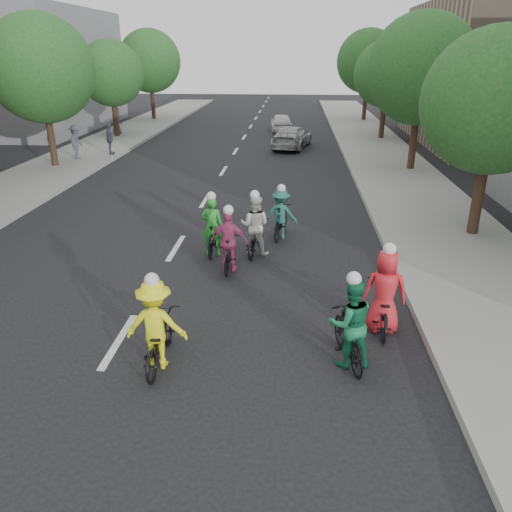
# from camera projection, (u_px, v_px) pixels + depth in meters

# --- Properties ---
(ground) EXTENTS (120.00, 120.00, 0.00)m
(ground) POSITION_uv_depth(u_px,v_px,m) (119.00, 341.00, 9.79)
(ground) COLOR black
(ground) RESTS_ON ground
(sidewalk_left) EXTENTS (4.00, 80.00, 0.15)m
(sidewalk_left) POSITION_uv_depth(u_px,v_px,m) (4.00, 194.00, 19.54)
(sidewalk_left) COLOR gray
(sidewalk_left) RESTS_ON ground
(curb_left) EXTENTS (0.18, 80.00, 0.18)m
(curb_left) POSITION_uv_depth(u_px,v_px,m) (52.00, 195.00, 19.40)
(curb_left) COLOR #999993
(curb_left) RESTS_ON ground
(sidewalk_right) EXTENTS (4.00, 80.00, 0.15)m
(sidewalk_right) POSITION_uv_depth(u_px,v_px,m) (420.00, 203.00, 18.41)
(sidewalk_right) COLOR gray
(sidewalk_right) RESTS_ON ground
(curb_right) EXTENTS (0.18, 80.00, 0.18)m
(curb_right) POSITION_uv_depth(u_px,v_px,m) (366.00, 201.00, 18.54)
(curb_right) COLOR #999993
(curb_right) RESTS_ON ground
(bldg_sw) EXTENTS (10.00, 14.00, 8.00)m
(bldg_sw) POSITION_uv_depth(u_px,v_px,m) (23.00, 70.00, 35.20)
(bldg_sw) COLOR slate
(bldg_sw) RESTS_ON ground
(tree_l_3) EXTENTS (4.80, 4.80, 6.93)m
(tree_l_3) POSITION_uv_depth(u_px,v_px,m) (41.00, 69.00, 22.47)
(tree_l_3) COLOR black
(tree_l_3) RESTS_ON ground
(tree_l_4) EXTENTS (4.00, 4.00, 5.97)m
(tree_l_4) POSITION_uv_depth(u_px,v_px,m) (111.00, 73.00, 30.98)
(tree_l_4) COLOR black
(tree_l_4) RESTS_ON ground
(tree_l_5) EXTENTS (4.80, 4.80, 6.93)m
(tree_l_5) POSITION_uv_depth(u_px,v_px,m) (150.00, 61.00, 39.06)
(tree_l_5) COLOR black
(tree_l_5) RESTS_ON ground
(tree_r_0) EXTENTS (4.00, 4.00, 5.97)m
(tree_r_0) POSITION_uv_depth(u_px,v_px,m) (495.00, 102.00, 13.73)
(tree_r_0) COLOR black
(tree_r_0) RESTS_ON ground
(tree_r_1) EXTENTS (4.80, 4.80, 6.93)m
(tree_r_1) POSITION_uv_depth(u_px,v_px,m) (422.00, 69.00, 21.82)
(tree_r_1) COLOR black
(tree_r_1) RESTS_ON ground
(tree_r_2) EXTENTS (4.00, 4.00, 5.97)m
(tree_r_2) POSITION_uv_depth(u_px,v_px,m) (387.00, 74.00, 30.32)
(tree_r_2) COLOR black
(tree_r_2) RESTS_ON ground
(tree_r_3) EXTENTS (4.80, 4.80, 6.93)m
(tree_r_3) POSITION_uv_depth(u_px,v_px,m) (368.00, 61.00, 38.41)
(tree_r_3) COLOR black
(tree_r_3) RESTS_ON ground
(cyclist_0) EXTENTS (0.90, 1.80, 1.90)m
(cyclist_0) POSITION_uv_depth(u_px,v_px,m) (384.00, 300.00, 9.98)
(cyclist_0) COLOR black
(cyclist_0) RESTS_ON ground
(cyclist_1) EXTENTS (0.89, 1.78, 1.83)m
(cyclist_1) POSITION_uv_depth(u_px,v_px,m) (255.00, 231.00, 13.80)
(cyclist_1) COLOR black
(cyclist_1) RESTS_ON ground
(cyclist_2) EXTENTS (1.07, 1.75, 1.68)m
(cyclist_2) POSITION_uv_depth(u_px,v_px,m) (281.00, 217.00, 14.95)
(cyclist_2) COLOR black
(cyclist_2) RESTS_ON ground
(cyclist_3) EXTENTS (1.09, 1.77, 1.83)m
(cyclist_3) POSITION_uv_depth(u_px,v_px,m) (157.00, 332.00, 8.82)
(cyclist_3) COLOR black
(cyclist_3) RESTS_ON ground
(cyclist_4) EXTENTS (0.61, 1.47, 1.81)m
(cyclist_4) POSITION_uv_depth(u_px,v_px,m) (213.00, 233.00, 13.74)
(cyclist_4) COLOR black
(cyclist_4) RESTS_ON ground
(cyclist_5) EXTENTS (0.93, 1.73, 1.83)m
(cyclist_5) POSITION_uv_depth(u_px,v_px,m) (349.00, 329.00, 8.86)
(cyclist_5) COLOR black
(cyclist_5) RESTS_ON ground
(cyclist_6) EXTENTS (0.97, 1.53, 1.77)m
(cyclist_6) POSITION_uv_depth(u_px,v_px,m) (229.00, 247.00, 12.69)
(cyclist_6) COLOR black
(cyclist_6) RESTS_ON ground
(follow_car_lead) EXTENTS (2.60, 4.57, 1.25)m
(follow_car_lead) POSITION_uv_depth(u_px,v_px,m) (292.00, 137.00, 28.94)
(follow_car_lead) COLOR #A5A5A9
(follow_car_lead) RESTS_ON ground
(follow_car_trail) EXTENTS (1.70, 3.67, 1.22)m
(follow_car_trail) POSITION_uv_depth(u_px,v_px,m) (281.00, 122.00, 35.08)
(follow_car_trail) COLOR white
(follow_car_trail) RESTS_ON ground
(spectator_0) EXTENTS (0.69, 1.14, 1.71)m
(spectator_0) POSITION_uv_depth(u_px,v_px,m) (77.00, 142.00, 25.19)
(spectator_0) COLOR #535461
(spectator_0) RESTS_ON sidewalk_left
(spectator_1) EXTENTS (0.65, 1.02, 1.62)m
(spectator_1) POSITION_uv_depth(u_px,v_px,m) (110.00, 139.00, 26.33)
(spectator_1) COLOR #535361
(spectator_1) RESTS_ON sidewalk_left
(spectator_2) EXTENTS (0.74, 0.96, 1.74)m
(spectator_2) POSITION_uv_depth(u_px,v_px,m) (116.00, 120.00, 32.96)
(spectator_2) COLOR #474953
(spectator_2) RESTS_ON sidewalk_left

